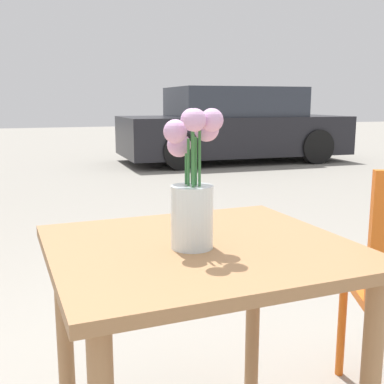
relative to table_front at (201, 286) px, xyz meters
name	(u,v)px	position (x,y,z in m)	size (l,w,h in m)	color
table_front	(201,286)	(0.00, 0.00, 0.00)	(0.79, 0.72, 0.71)	#9E7047
flower_vase	(192,192)	(-0.03, -0.02, 0.26)	(0.14, 0.17, 0.35)	silver
parked_car	(233,127)	(3.34, 6.79, 0.04)	(4.07, 1.89, 1.32)	black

